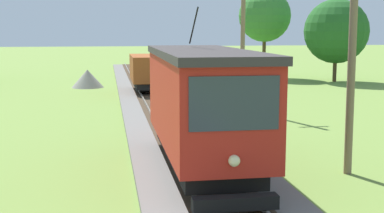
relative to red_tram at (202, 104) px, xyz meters
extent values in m
cube|color=red|center=(0.00, 0.02, 0.11)|extent=(2.50, 8.00, 2.60)
cube|color=#383333|center=(0.00, 0.02, 1.52)|extent=(2.60, 8.32, 0.22)
cube|color=black|center=(0.00, 0.02, -1.47)|extent=(2.10, 7.04, 0.44)
cube|color=#2D3842|center=(0.00, -3.99, 0.57)|extent=(2.10, 0.03, 1.25)
cube|color=#2D3842|center=(1.26, 0.02, 0.47)|extent=(0.02, 6.72, 1.04)
sphere|color=#F4EAB2|center=(0.00, -4.04, -0.74)|extent=(0.28, 0.28, 0.28)
cylinder|color=black|center=(0.00, 1.62, 2.33)|extent=(0.05, 1.67, 1.19)
cube|color=black|center=(0.00, -4.18, -1.69)|extent=(2.00, 0.36, 0.32)
cylinder|color=black|center=(0.00, -2.22, -1.47)|extent=(1.54, 0.80, 0.80)
cylinder|color=black|center=(0.00, 2.26, -1.47)|extent=(1.54, 0.80, 0.80)
cube|color=#93471E|center=(0.00, 20.21, -0.42)|extent=(2.40, 5.20, 1.70)
cube|color=black|center=(0.00, 20.21, -1.49)|extent=(2.02, 4.78, 0.38)
cylinder|color=black|center=(0.00, 18.65, -1.49)|extent=(1.54, 0.76, 0.76)
cylinder|color=black|center=(0.00, 21.77, -1.49)|extent=(1.54, 0.76, 0.76)
cylinder|color=#7A664C|center=(4.45, -0.60, 1.98)|extent=(0.24, 0.36, 8.34)
cylinder|color=#7A664C|center=(4.45, 12.20, 1.83)|extent=(0.24, 0.36, 8.04)
cone|color=gray|center=(-4.31, 24.84, -1.51)|extent=(2.43, 2.43, 1.36)
cylinder|color=#4C3823|center=(11.42, 30.88, -0.29)|extent=(0.32, 0.32, 3.82)
sphere|color=#387A33|center=(11.42, 30.88, 3.40)|extent=(4.73, 4.73, 4.73)
cylinder|color=#4C3823|center=(16.14, 26.02, -1.09)|extent=(0.32, 0.32, 2.21)
sphere|color=#235B23|center=(16.14, 26.02, 2.02)|extent=(5.37, 5.37, 5.37)
camera|label=1|loc=(-2.82, -15.29, 2.25)|focal=48.67mm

